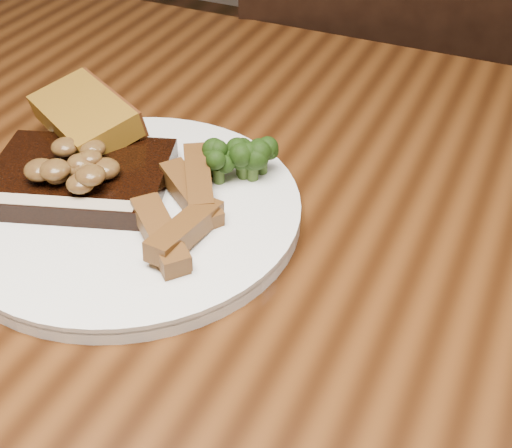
{
  "coord_description": "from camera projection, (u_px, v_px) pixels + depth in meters",
  "views": [
    {
      "loc": [
        0.2,
        -0.4,
        1.13
      ],
      "look_at": [
        0.02,
        0.0,
        0.78
      ],
      "focal_mm": 50.0,
      "sensor_mm": 36.0,
      "label": 1
    }
  ],
  "objects": [
    {
      "name": "steak",
      "position": [
        80.0,
        179.0,
        0.63
      ],
      "size": [
        0.18,
        0.16,
        0.02
      ],
      "primitive_type": "cube",
      "rotation": [
        0.0,
        0.0,
        0.32
      ],
      "color": "black",
      "rests_on": "plate"
    },
    {
      "name": "steak_bone",
      "position": [
        42.0,
        213.0,
        0.59
      ],
      "size": [
        0.16,
        0.06,
        0.02
      ],
      "primitive_type": "cube",
      "rotation": [
        0.0,
        0.0,
        0.32
      ],
      "color": "#BBAA90",
      "rests_on": "plate"
    },
    {
      "name": "dining_table",
      "position": [
        237.0,
        328.0,
        0.64
      ],
      "size": [
        1.6,
        0.9,
        0.75
      ],
      "color": "#4A270E",
      "rests_on": "ground"
    },
    {
      "name": "plate",
      "position": [
        129.0,
        212.0,
        0.62
      ],
      "size": [
        0.35,
        0.35,
        0.01
      ],
      "primitive_type": "cylinder",
      "rotation": [
        0.0,
        0.0,
        0.19
      ],
      "color": "white",
      "rests_on": "dining_table"
    },
    {
      "name": "mushroom_pile",
      "position": [
        83.0,
        156.0,
        0.61
      ],
      "size": [
        0.08,
        0.08,
        0.03
      ],
      "primitive_type": null,
      "color": "brown",
      "rests_on": "steak"
    },
    {
      "name": "broccoli_cluster",
      "position": [
        241.0,
        160.0,
        0.64
      ],
      "size": [
        0.06,
        0.06,
        0.04
      ],
      "primitive_type": null,
      "color": "#17330B",
      "rests_on": "plate"
    },
    {
      "name": "chair_far",
      "position": [
        371.0,
        158.0,
        1.22
      ],
      "size": [
        0.49,
        0.49,
        0.85
      ],
      "rotation": [
        0.0,
        0.0,
        3.38
      ],
      "color": "black",
      "rests_on": "ground"
    },
    {
      "name": "garlic_bread",
      "position": [
        87.0,
        134.0,
        0.69
      ],
      "size": [
        0.13,
        0.11,
        0.03
      ],
      "primitive_type": "cube",
      "rotation": [
        0.0,
        0.0,
        -0.51
      ],
      "color": "#9C6A1C",
      "rests_on": "plate"
    },
    {
      "name": "potato_wedges",
      "position": [
        173.0,
        218.0,
        0.58
      ],
      "size": [
        0.11,
        0.11,
        0.02
      ],
      "primitive_type": null,
      "color": "brown",
      "rests_on": "plate"
    }
  ]
}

